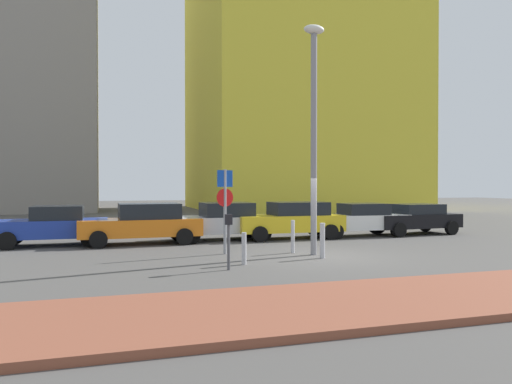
% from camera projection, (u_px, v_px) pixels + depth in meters
% --- Properties ---
extents(ground_plane, '(120.00, 120.00, 0.00)m').
position_uv_depth(ground_plane, '(322.00, 256.00, 15.51)').
color(ground_plane, '#4C4947').
extents(sidewalk_brick, '(40.00, 3.33, 0.14)m').
position_uv_depth(sidewalk_brick, '(452.00, 295.00, 9.73)').
color(sidewalk_brick, brown).
rests_on(sidewalk_brick, ground).
extents(parked_car_blue, '(4.04, 1.96, 1.49)m').
position_uv_depth(parked_car_blue, '(53.00, 225.00, 18.26)').
color(parked_car_blue, '#1E389E').
rests_on(parked_car_blue, ground).
extents(parked_car_orange, '(4.60, 2.07, 1.57)m').
position_uv_depth(parked_car_orange, '(143.00, 223.00, 18.80)').
color(parked_car_orange, orange).
rests_on(parked_car_orange, ground).
extents(parked_car_silver, '(4.34, 2.10, 1.55)m').
position_uv_depth(parked_car_silver, '(224.00, 221.00, 20.19)').
color(parked_car_silver, '#B7BABF').
rests_on(parked_car_silver, ground).
extents(parked_car_yellow, '(4.56, 1.94, 1.55)m').
position_uv_depth(parked_car_yellow, '(291.00, 220.00, 20.68)').
color(parked_car_yellow, gold).
rests_on(parked_car_yellow, ground).
extents(parked_car_white, '(4.38, 2.02, 1.46)m').
position_uv_depth(parked_car_white, '(360.00, 219.00, 21.69)').
color(parked_car_white, white).
rests_on(parked_car_white, ground).
extents(parked_car_black, '(4.41, 2.22, 1.40)m').
position_uv_depth(parked_car_black, '(414.00, 218.00, 22.56)').
color(parked_car_black, black).
rests_on(parked_car_black, ground).
extents(parking_sign_post, '(0.59, 0.17, 2.79)m').
position_uv_depth(parking_sign_post, '(225.00, 201.00, 16.01)').
color(parking_sign_post, gray).
rests_on(parking_sign_post, ground).
extents(parking_meter, '(0.18, 0.14, 1.49)m').
position_uv_depth(parking_meter, '(229.00, 234.00, 13.00)').
color(parking_meter, '#4C4C51').
rests_on(parking_meter, ground).
extents(street_lamp, '(0.70, 0.36, 7.47)m').
position_uv_depth(street_lamp, '(314.00, 121.00, 15.81)').
color(street_lamp, gray).
rests_on(street_lamp, ground).
extents(traffic_bollard_near, '(0.16, 0.16, 1.10)m').
position_uv_depth(traffic_bollard_near, '(322.00, 241.00, 15.11)').
color(traffic_bollard_near, '#B7B7BC').
rests_on(traffic_bollard_near, ground).
extents(traffic_bollard_mid, '(0.14, 0.14, 0.92)m').
position_uv_depth(traffic_bollard_mid, '(244.00, 249.00, 13.89)').
color(traffic_bollard_mid, '#B7B7BC').
rests_on(traffic_bollard_mid, ground).
extents(traffic_bollard_far, '(0.13, 0.13, 1.10)m').
position_uv_depth(traffic_bollard_far, '(293.00, 236.00, 16.31)').
color(traffic_bollard_far, '#B7B7BC').
rests_on(traffic_bollard_far, ground).
extents(building_colorful_midrise, '(19.21, 17.27, 28.85)m').
position_uv_depth(building_colorful_midrise, '(297.00, 61.00, 47.37)').
color(building_colorful_midrise, gold).
rests_on(building_colorful_midrise, ground).
extents(building_under_construction, '(12.66, 12.64, 25.50)m').
position_uv_depth(building_under_construction, '(23.00, 68.00, 43.29)').
color(building_under_construction, gray).
rests_on(building_under_construction, ground).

